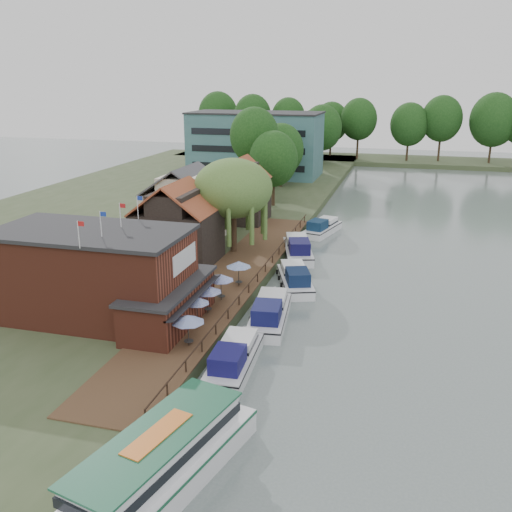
% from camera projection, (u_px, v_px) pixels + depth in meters
% --- Properties ---
extents(ground, '(260.00, 260.00, 0.00)m').
position_uv_depth(ground, '(290.00, 344.00, 43.88)').
color(ground, slate).
rests_on(ground, ground).
extents(land_bank, '(50.00, 140.00, 1.00)m').
position_uv_depth(land_bank, '(140.00, 214.00, 83.50)').
color(land_bank, '#384728').
rests_on(land_bank, ground).
extents(quay_deck, '(6.00, 50.00, 0.10)m').
position_uv_depth(quay_deck, '(230.00, 280.00, 54.78)').
color(quay_deck, '#47301E').
rests_on(quay_deck, land_bank).
extents(quay_rail, '(0.20, 49.00, 1.00)m').
position_uv_depth(quay_rail, '(259.00, 276.00, 54.43)').
color(quay_rail, black).
rests_on(quay_rail, land_bank).
extents(pub, '(20.00, 11.00, 7.30)m').
position_uv_depth(pub, '(115.00, 276.00, 45.10)').
color(pub, maroon).
rests_on(pub, land_bank).
extents(hotel_block, '(25.40, 12.40, 12.30)m').
position_uv_depth(hotel_block, '(256.00, 144.00, 111.68)').
color(hotel_block, '#38666B').
rests_on(hotel_block, land_bank).
extents(cottage_a, '(8.60, 7.60, 8.50)m').
position_uv_depth(cottage_a, '(177.00, 223.00, 58.97)').
color(cottage_a, black).
rests_on(cottage_a, land_bank).
extents(cottage_b, '(9.60, 8.60, 8.50)m').
position_uv_depth(cottage_b, '(187.00, 202.00, 68.93)').
color(cottage_b, beige).
rests_on(cottage_b, land_bank).
extents(cottage_c, '(7.60, 7.60, 8.50)m').
position_uv_depth(cottage_c, '(240.00, 190.00, 76.20)').
color(cottage_c, black).
rests_on(cottage_c, land_bank).
extents(willow, '(8.60, 8.60, 10.43)m').
position_uv_depth(willow, '(233.00, 206.00, 62.14)').
color(willow, '#476B2D').
rests_on(willow, land_bank).
extents(umbrella_0, '(2.44, 2.44, 2.38)m').
position_uv_depth(umbrella_0, '(188.00, 330.00, 40.90)').
color(umbrella_0, '#1B3996').
rests_on(umbrella_0, quay_deck).
extents(umbrella_1, '(2.03, 2.03, 2.38)m').
position_uv_depth(umbrella_1, '(197.00, 311.00, 44.32)').
color(umbrella_1, navy).
rests_on(umbrella_1, quay_deck).
extents(umbrella_2, '(2.41, 2.41, 2.38)m').
position_uv_depth(umbrella_2, '(207.00, 299.00, 46.61)').
color(umbrella_2, navy).
rests_on(umbrella_2, quay_deck).
extents(umbrella_3, '(2.25, 2.25, 2.38)m').
position_uv_depth(umbrella_3, '(221.00, 287.00, 49.31)').
color(umbrella_3, navy).
rests_on(umbrella_3, quay_deck).
extents(umbrella_4, '(2.34, 2.34, 2.38)m').
position_uv_depth(umbrella_4, '(239.00, 273.00, 52.77)').
color(umbrella_4, '#1C489C').
rests_on(umbrella_4, quay_deck).
extents(cruiser_0, '(3.55, 9.52, 2.25)m').
position_uv_depth(cruiser_0, '(234.00, 354.00, 39.87)').
color(cruiser_0, silver).
rests_on(cruiser_0, ground).
extents(cruiser_1, '(4.29, 10.15, 2.38)m').
position_uv_depth(cruiser_1, '(270.00, 309.00, 47.39)').
color(cruiser_1, silver).
rests_on(cruiser_1, ground).
extents(cruiser_2, '(6.04, 9.90, 2.27)m').
position_uv_depth(cruiser_2, '(295.00, 276.00, 55.63)').
color(cruiser_2, white).
rests_on(cruiser_2, ground).
extents(cruiser_3, '(5.90, 10.56, 2.44)m').
position_uv_depth(cruiser_3, '(298.00, 246.00, 64.98)').
color(cruiser_3, silver).
rests_on(cruiser_3, ground).
extents(cruiser_4, '(4.96, 9.42, 2.14)m').
position_uv_depth(cruiser_4, '(323.00, 226.00, 74.60)').
color(cruiser_4, white).
rests_on(cruiser_4, ground).
extents(tour_boat, '(7.37, 15.10, 3.18)m').
position_uv_depth(tour_boat, '(150.00, 468.00, 27.56)').
color(tour_boat, silver).
rests_on(tour_boat, ground).
extents(swan, '(0.44, 0.44, 0.44)m').
position_uv_depth(swan, '(200.00, 425.00, 33.32)').
color(swan, white).
rests_on(swan, ground).
extents(bank_tree_0, '(7.24, 7.24, 11.21)m').
position_uv_depth(bank_tree_0, '(273.00, 169.00, 85.10)').
color(bank_tree_0, '#143811').
rests_on(bank_tree_0, land_bank).
extents(bank_tree_1, '(7.73, 7.73, 14.33)m').
position_uv_depth(bank_tree_1, '(254.00, 153.00, 90.21)').
color(bank_tree_1, '#143811').
rests_on(bank_tree_1, land_bank).
extents(bank_tree_2, '(7.95, 7.95, 11.11)m').
position_uv_depth(bank_tree_2, '(281.00, 155.00, 100.08)').
color(bank_tree_2, '#143811').
rests_on(bank_tree_2, land_bank).
extents(bank_tree_3, '(7.08, 7.08, 10.69)m').
position_uv_depth(bank_tree_3, '(283.00, 144.00, 118.50)').
color(bank_tree_3, '#143811').
rests_on(bank_tree_3, land_bank).
extents(bank_tree_4, '(8.69, 8.69, 13.07)m').
position_uv_depth(bank_tree_4, '(322.00, 135.00, 125.14)').
color(bank_tree_4, '#143811').
rests_on(bank_tree_4, land_bank).
extents(bank_tree_5, '(6.88, 6.88, 11.75)m').
position_uv_depth(bank_tree_5, '(313.00, 135.00, 130.56)').
color(bank_tree_5, '#143811').
rests_on(bank_tree_5, land_bank).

